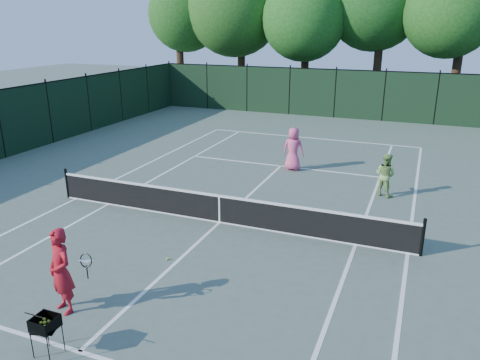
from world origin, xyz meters
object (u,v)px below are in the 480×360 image
at_px(coach, 61,271).
at_px(player_pink, 293,149).
at_px(ball_hopper, 45,323).
at_px(player_green, 385,175).
at_px(loose_ball_midcourt, 167,259).

xyz_separation_m(coach, player_pink, (1.77, 11.52, -0.05)).
height_order(coach, ball_hopper, coach).
bearing_deg(coach, player_green, 81.54).
xyz_separation_m(player_green, ball_hopper, (-4.89, -11.00, -0.09)).
bearing_deg(ball_hopper, player_green, 47.47).
relative_size(player_pink, player_green, 1.17).
distance_m(player_green, ball_hopper, 12.03).
bearing_deg(loose_ball_midcourt, coach, -107.89).
distance_m(ball_hopper, loose_ball_midcourt, 4.02).
bearing_deg(coach, player_pink, 102.59).
relative_size(player_green, loose_ball_midcourt, 22.52).
xyz_separation_m(ball_hopper, loose_ball_midcourt, (0.19, 3.97, -0.64)).
height_order(player_pink, ball_hopper, player_pink).
bearing_deg(player_green, loose_ball_midcourt, 81.46).
height_order(ball_hopper, loose_ball_midcourt, ball_hopper).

